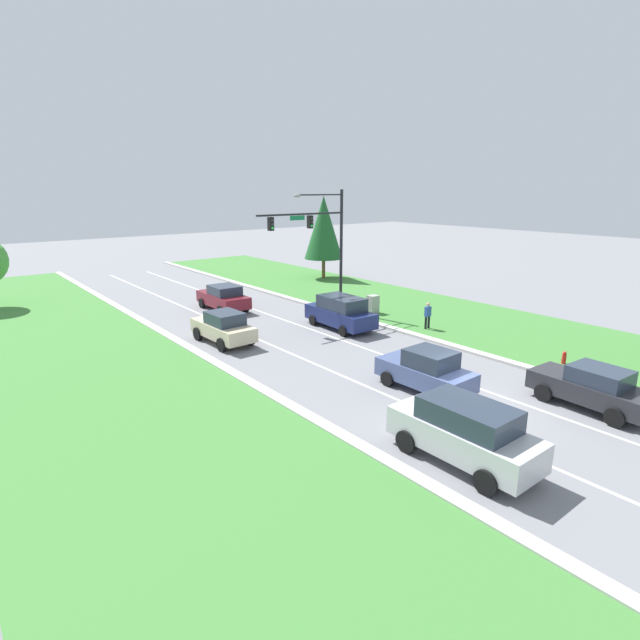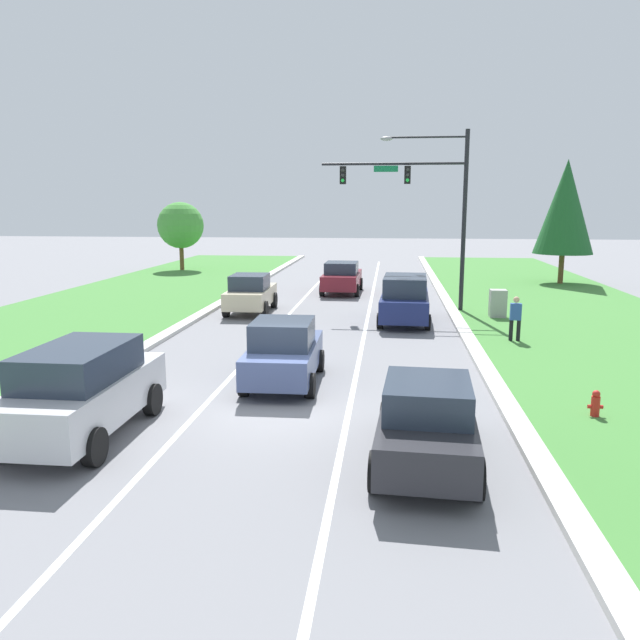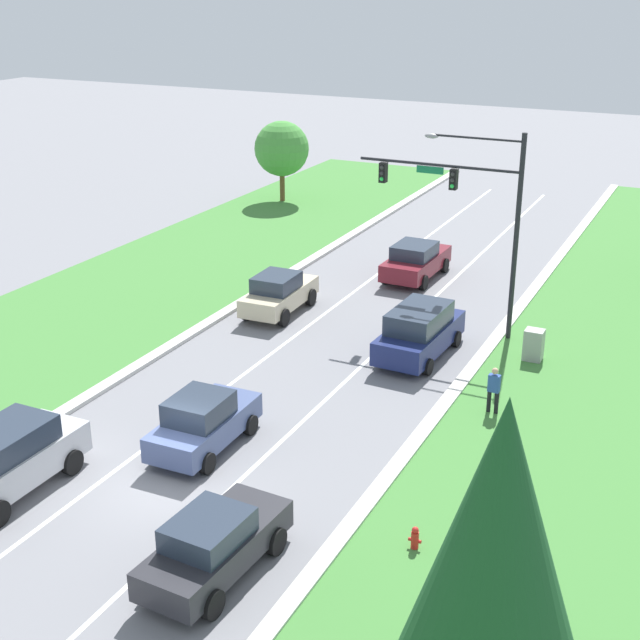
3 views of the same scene
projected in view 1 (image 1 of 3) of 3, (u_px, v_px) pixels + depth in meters
name	position (u px, v px, depth m)	size (l,w,h in m)	color
ground_plane	(472.00, 407.00, 19.57)	(160.00, 160.00, 0.00)	slate
curb_strip_right	(546.00, 373.00, 22.95)	(0.50, 90.00, 0.15)	beige
curb_strip_left	(368.00, 451.00, 16.15)	(0.50, 90.00, 0.15)	beige
grass_verge_right	(596.00, 351.00, 26.12)	(10.00, 90.00, 0.08)	#427F38
grass_verge_left	(222.00, 516.00, 13.00)	(10.00, 90.00, 0.08)	#427F38
lane_stripe_inner_left	(443.00, 419.00, 18.49)	(0.14, 81.00, 0.01)	white
lane_stripe_inner_right	(498.00, 395.00, 20.65)	(0.14, 81.00, 0.01)	white
traffic_signal_mast	(320.00, 235.00, 32.03)	(6.63, 0.41, 8.23)	black
champagne_sedan	(224.00, 327.00, 27.42)	(2.07, 4.41, 1.79)	beige
burgundy_sedan	(224.00, 298.00, 34.91)	(2.21, 4.72, 1.77)	maroon
charcoal_sedan	(592.00, 387.00, 19.22)	(2.14, 4.52, 1.71)	#28282D
silver_suv	(464.00, 431.00, 15.36)	(2.07, 4.77, 2.01)	silver
slate_blue_sedan	(426.00, 371.00, 20.93)	(2.03, 4.23, 1.82)	#475684
navy_suv	(341.00, 312.00, 30.30)	(2.28, 4.92, 1.99)	navy
utility_cabinet	(373.00, 305.00, 33.87)	(0.70, 0.60, 1.28)	#9E9E99
pedestrian	(428.00, 315.00, 29.97)	(0.40, 0.24, 1.69)	black
fire_hydrant	(564.00, 358.00, 24.08)	(0.34, 0.20, 0.70)	red
conifer_near_right_tree	(324.00, 228.00, 45.96)	(3.58, 3.58, 7.66)	brown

